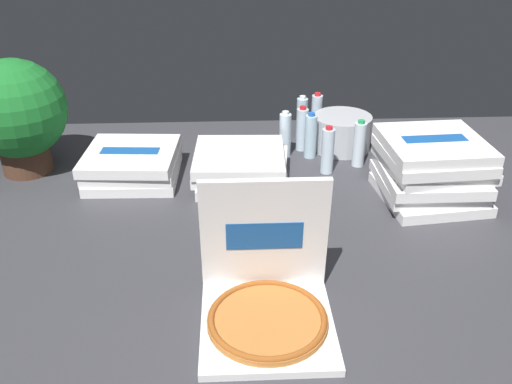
{
  "coord_description": "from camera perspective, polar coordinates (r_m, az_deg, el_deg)",
  "views": [
    {
      "loc": [
        -0.08,
        -1.77,
        1.16
      ],
      "look_at": [
        0.0,
        0.1,
        0.14
      ],
      "focal_mm": 39.36,
      "sensor_mm": 36.0,
      "label": 1
    }
  ],
  "objects": [
    {
      "name": "water_bottle_0",
      "position": [
        2.71,
        5.56,
        5.67
      ],
      "size": [
        0.06,
        0.06,
        0.23
      ],
      "color": "silver",
      "rests_on": "ground_plane"
    },
    {
      "name": "water_bottle_4",
      "position": [
        2.66,
        10.46,
        4.81
      ],
      "size": [
        0.06,
        0.06,
        0.23
      ],
      "color": "white",
      "rests_on": "ground_plane"
    },
    {
      "name": "ice_bucket",
      "position": [
        2.84,
        8.71,
        6.02
      ],
      "size": [
        0.29,
        0.29,
        0.17
      ],
      "primitive_type": "cylinder",
      "color": "#B7BABF",
      "rests_on": "ground_plane"
    },
    {
      "name": "water_bottle_5",
      "position": [
        2.79,
        4.71,
        6.39
      ],
      "size": [
        0.06,
        0.06,
        0.23
      ],
      "color": "silver",
      "rests_on": "ground_plane"
    },
    {
      "name": "ground_plane",
      "position": [
        2.12,
        0.05,
        -4.86
      ],
      "size": [
        3.2,
        2.4,
        0.02
      ],
      "primitive_type": "cube",
      "color": "#38383D"
    },
    {
      "name": "water_bottle_6",
      "position": [
        2.72,
        2.97,
        5.85
      ],
      "size": [
        0.06,
        0.06,
        0.23
      ],
      "color": "silver",
      "rests_on": "ground_plane"
    },
    {
      "name": "open_pizza_box",
      "position": [
        1.7,
        1.08,
        -10.7
      ],
      "size": [
        0.39,
        0.4,
        0.42
      ],
      "color": "white",
      "rests_on": "ground_plane"
    },
    {
      "name": "water_bottle_1",
      "position": [
        2.99,
        6.17,
        7.83
      ],
      "size": [
        0.06,
        0.06,
        0.23
      ],
      "color": "silver",
      "rests_on": "ground_plane"
    },
    {
      "name": "pizza_stack_right_far",
      "position": [
        2.49,
        -1.5,
        2.6
      ],
      "size": [
        0.44,
        0.44,
        0.13
      ],
      "color": "white",
      "rests_on": "ground_plane"
    },
    {
      "name": "pizza_stack_center_near",
      "position": [
        2.58,
        -12.41,
        2.79
      ],
      "size": [
        0.42,
        0.42,
        0.14
      ],
      "color": "white",
      "rests_on": "ground_plane"
    },
    {
      "name": "water_bottle_2",
      "position": [
        2.57,
        7.29,
        4.19
      ],
      "size": [
        0.06,
        0.06,
        0.23
      ],
      "color": "silver",
      "rests_on": "ground_plane"
    },
    {
      "name": "potted_plant",
      "position": [
        2.71,
        -23.13,
        7.48
      ],
      "size": [
        0.44,
        0.44,
        0.52
      ],
      "color": "#513323",
      "rests_on": "ground_plane"
    },
    {
      "name": "pizza_stack_center_far",
      "position": [
        2.43,
        17.35,
        2.25
      ],
      "size": [
        0.44,
        0.45,
        0.27
      ],
      "color": "white",
      "rests_on": "ground_plane"
    },
    {
      "name": "water_bottle_3",
      "position": [
        2.94,
        4.68,
        7.52
      ],
      "size": [
        0.06,
        0.06,
        0.23
      ],
      "color": "silver",
      "rests_on": "ground_plane"
    }
  ]
}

